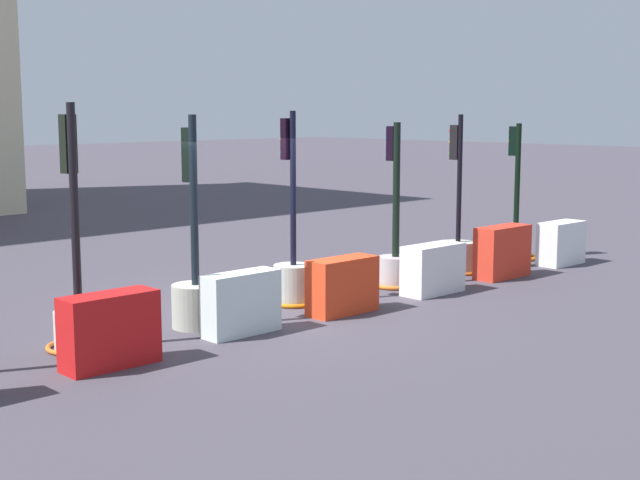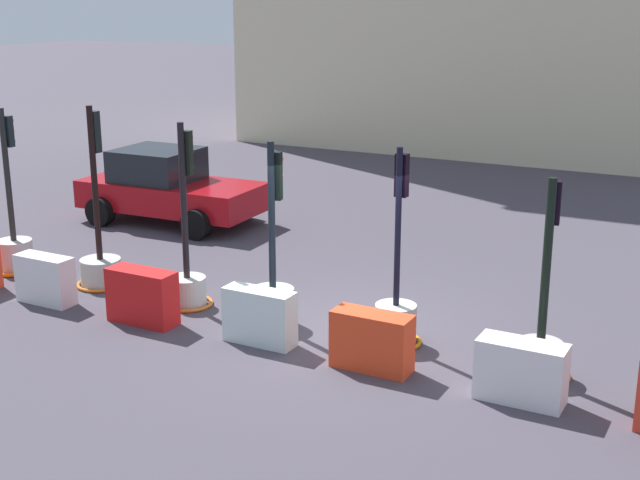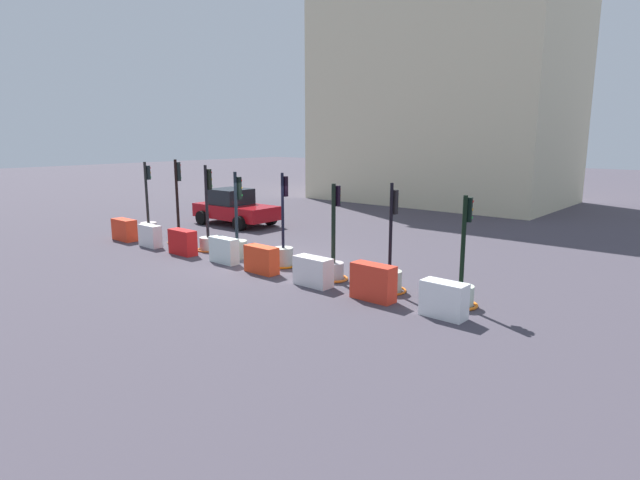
{
  "view_description": "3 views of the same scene",
  "coord_description": "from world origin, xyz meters",
  "px_view_note": "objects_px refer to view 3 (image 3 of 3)",
  "views": [
    {
      "loc": [
        -8.23,
        -9.82,
        2.92
      ],
      "look_at": [
        1.47,
        0.05,
        0.91
      ],
      "focal_mm": 50.41,
      "sensor_mm": 36.0,
      "label": 1
    },
    {
      "loc": [
        5.31,
        -11.07,
        4.97
      ],
      "look_at": [
        -0.34,
        -0.1,
        1.44
      ],
      "focal_mm": 49.02,
      "sensor_mm": 36.0,
      "label": 2
    },
    {
      "loc": [
        12.03,
        -11.39,
        4.01
      ],
      "look_at": [
        2.19,
        0.19,
        0.98
      ],
      "focal_mm": 29.52,
      "sensor_mm": 36.0,
      "label": 3
    }
  ],
  "objects_px": {
    "traffic_light_4": "(283,251)",
    "construction_barrier_3": "(224,250)",
    "construction_barrier_0": "(124,230)",
    "construction_barrier_4": "(261,260)",
    "traffic_light_1": "(179,231)",
    "traffic_light_6": "(390,275)",
    "construction_barrier_6": "(373,282)",
    "traffic_light_0": "(149,226)",
    "construction_barrier_5": "(313,271)",
    "construction_barrier_1": "(150,236)",
    "traffic_light_5": "(333,263)",
    "traffic_light_7": "(461,288)",
    "traffic_light_2": "(208,236)",
    "traffic_light_3": "(237,242)",
    "construction_barrier_2": "(183,242)",
    "car_red_compact": "(234,208)",
    "construction_barrier_7": "(444,300)"
  },
  "relations": [
    {
      "from": "car_red_compact",
      "to": "traffic_light_3",
      "type": "bearing_deg",
      "value": -39.81
    },
    {
      "from": "traffic_light_3",
      "to": "construction_barrier_0",
      "type": "height_order",
      "value": "traffic_light_3"
    },
    {
      "from": "traffic_light_1",
      "to": "construction_barrier_0",
      "type": "height_order",
      "value": "traffic_light_1"
    },
    {
      "from": "traffic_light_0",
      "to": "construction_barrier_2",
      "type": "xyz_separation_m",
      "value": [
        3.74,
        -1.02,
        -0.02
      ]
    },
    {
      "from": "traffic_light_3",
      "to": "traffic_light_5",
      "type": "bearing_deg",
      "value": -0.16
    },
    {
      "from": "construction_barrier_2",
      "to": "traffic_light_3",
      "type": "bearing_deg",
      "value": 24.8
    },
    {
      "from": "construction_barrier_4",
      "to": "car_red_compact",
      "type": "relative_size",
      "value": 0.27
    },
    {
      "from": "traffic_light_4",
      "to": "traffic_light_7",
      "type": "relative_size",
      "value": 1.09
    },
    {
      "from": "traffic_light_5",
      "to": "traffic_light_7",
      "type": "distance_m",
      "value": 3.79
    },
    {
      "from": "construction_barrier_2",
      "to": "car_red_compact",
      "type": "bearing_deg",
      "value": 122.98
    },
    {
      "from": "traffic_light_1",
      "to": "traffic_light_6",
      "type": "bearing_deg",
      "value": -1.0
    },
    {
      "from": "construction_barrier_0",
      "to": "construction_barrier_6",
      "type": "distance_m",
      "value": 11.67
    },
    {
      "from": "traffic_light_1",
      "to": "traffic_light_0",
      "type": "bearing_deg",
      "value": -178.16
    },
    {
      "from": "traffic_light_2",
      "to": "traffic_light_6",
      "type": "distance_m",
      "value": 7.62
    },
    {
      "from": "traffic_light_2",
      "to": "traffic_light_5",
      "type": "xyz_separation_m",
      "value": [
        5.79,
        -0.13,
        -0.06
      ]
    },
    {
      "from": "traffic_light_5",
      "to": "traffic_light_7",
      "type": "relative_size",
      "value": 1.02
    },
    {
      "from": "construction_barrier_0",
      "to": "construction_barrier_5",
      "type": "height_order",
      "value": "construction_barrier_0"
    },
    {
      "from": "traffic_light_5",
      "to": "construction_barrier_0",
      "type": "height_order",
      "value": "traffic_light_5"
    },
    {
      "from": "construction_barrier_1",
      "to": "construction_barrier_6",
      "type": "relative_size",
      "value": 0.89
    },
    {
      "from": "traffic_light_7",
      "to": "construction_barrier_4",
      "type": "distance_m",
      "value": 5.95
    },
    {
      "from": "traffic_light_4",
      "to": "traffic_light_5",
      "type": "relative_size",
      "value": 1.07
    },
    {
      "from": "construction_barrier_6",
      "to": "car_red_compact",
      "type": "relative_size",
      "value": 0.28
    },
    {
      "from": "construction_barrier_0",
      "to": "construction_barrier_6",
      "type": "relative_size",
      "value": 1.01
    },
    {
      "from": "traffic_light_7",
      "to": "construction_barrier_3",
      "type": "xyz_separation_m",
      "value": [
        -7.7,
        -0.86,
        -0.03
      ]
    },
    {
      "from": "traffic_light_2",
      "to": "construction_barrier_7",
      "type": "distance_m",
      "value": 9.69
    },
    {
      "from": "traffic_light_1",
      "to": "construction_barrier_0",
      "type": "distance_m",
      "value": 2.3
    },
    {
      "from": "traffic_light_6",
      "to": "construction_barrier_2",
      "type": "xyz_separation_m",
      "value": [
        -7.77,
        -0.92,
        -0.01
      ]
    },
    {
      "from": "traffic_light_0",
      "to": "construction_barrier_1",
      "type": "relative_size",
      "value": 2.94
    },
    {
      "from": "traffic_light_0",
      "to": "construction_barrier_5",
      "type": "distance_m",
      "value": 9.7
    },
    {
      "from": "traffic_light_2",
      "to": "construction_barrier_6",
      "type": "relative_size",
      "value": 2.63
    },
    {
      "from": "traffic_light_5",
      "to": "construction_barrier_3",
      "type": "relative_size",
      "value": 2.5
    },
    {
      "from": "traffic_light_1",
      "to": "traffic_light_6",
      "type": "xyz_separation_m",
      "value": [
        9.54,
        -0.17,
        -0.04
      ]
    },
    {
      "from": "traffic_light_7",
      "to": "car_red_compact",
      "type": "height_order",
      "value": "traffic_light_7"
    },
    {
      "from": "construction_barrier_1",
      "to": "construction_barrier_2",
      "type": "height_order",
      "value": "construction_barrier_2"
    },
    {
      "from": "construction_barrier_0",
      "to": "construction_barrier_7",
      "type": "bearing_deg",
      "value": 0.0
    },
    {
      "from": "traffic_light_3",
      "to": "traffic_light_6",
      "type": "height_order",
      "value": "traffic_light_3"
    },
    {
      "from": "traffic_light_4",
      "to": "traffic_light_7",
      "type": "bearing_deg",
      "value": -0.39
    },
    {
      "from": "traffic_light_4",
      "to": "construction_barrier_1",
      "type": "distance_m",
      "value": 5.88
    },
    {
      "from": "traffic_light_1",
      "to": "traffic_light_3",
      "type": "xyz_separation_m",
      "value": [
        3.61,
        -0.24,
        0.07
      ]
    },
    {
      "from": "construction_barrier_2",
      "to": "construction_barrier_1",
      "type": "bearing_deg",
      "value": -179.59
    },
    {
      "from": "construction_barrier_0",
      "to": "construction_barrier_4",
      "type": "bearing_deg",
      "value": 0.24
    },
    {
      "from": "traffic_light_4",
      "to": "traffic_light_5",
      "type": "xyz_separation_m",
      "value": [
        2.15,
        -0.19,
        -0.02
      ]
    },
    {
      "from": "traffic_light_5",
      "to": "construction_barrier_7",
      "type": "xyz_separation_m",
      "value": [
        3.85,
        -0.83,
        -0.06
      ]
    },
    {
      "from": "construction_barrier_3",
      "to": "construction_barrier_5",
      "type": "relative_size",
      "value": 0.98
    },
    {
      "from": "traffic_light_0",
      "to": "construction_barrier_6",
      "type": "xyz_separation_m",
      "value": [
        11.6,
        -1.0,
        0.0
      ]
    },
    {
      "from": "construction_barrier_0",
      "to": "construction_barrier_4",
      "type": "distance_m",
      "value": 7.66
    },
    {
      "from": "traffic_light_4",
      "to": "construction_barrier_3",
      "type": "bearing_deg",
      "value": -152.84
    },
    {
      "from": "construction_barrier_0",
      "to": "construction_barrier_4",
      "type": "relative_size",
      "value": 1.05
    },
    {
      "from": "construction_barrier_1",
      "to": "construction_barrier_7",
      "type": "height_order",
      "value": "construction_barrier_7"
    },
    {
      "from": "traffic_light_2",
      "to": "traffic_light_5",
      "type": "relative_size",
      "value": 1.11
    }
  ]
}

